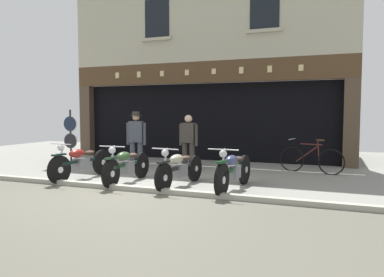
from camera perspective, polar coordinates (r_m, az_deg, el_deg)
ground at (r=7.04m, az=-15.55°, el=-9.69°), size 21.70×22.00×0.18m
shop_facade at (r=14.07m, az=4.01°, el=4.59°), size 10.00×4.42×6.52m
motorcycle_left at (r=9.29m, az=-16.83°, el=-3.48°), size 0.62×2.07×0.92m
motorcycle_center_left at (r=8.56m, az=-10.11°, el=-4.05°), size 0.62×1.99×0.91m
motorcycle_center at (r=8.01m, az=-1.92°, el=-4.59°), size 0.62×1.99×0.90m
motorcycle_center_right at (r=7.69m, az=6.52°, el=-4.85°), size 0.62×2.09×0.93m
salesman_left at (r=10.39m, az=-8.67°, el=0.10°), size 0.55×0.33×1.65m
shopkeeper_center at (r=10.08m, az=-0.56°, el=-0.27°), size 0.56×0.26×1.55m
tyre_sign_pole at (r=12.64m, az=-18.41°, el=0.84°), size 0.51×0.06×1.71m
advert_board_near at (r=11.99m, az=12.79°, el=3.99°), size 0.83×0.03×0.99m
leaning_bicycle at (r=10.34m, az=18.07°, el=-3.07°), size 1.70×0.62×0.94m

